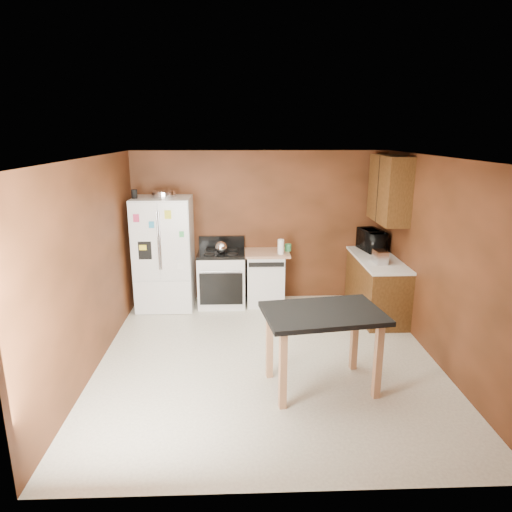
{
  "coord_description": "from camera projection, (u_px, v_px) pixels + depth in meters",
  "views": [
    {
      "loc": [
        -0.34,
        -5.26,
        2.78
      ],
      "look_at": [
        -0.11,
        0.85,
        1.12
      ],
      "focal_mm": 32.0,
      "sensor_mm": 36.0,
      "label": 1
    }
  ],
  "objects": [
    {
      "name": "floor",
      "position": [
        267.0,
        358.0,
        5.81
      ],
      "size": [
        4.5,
        4.5,
        0.0
      ],
      "primitive_type": "plane",
      "color": "white",
      "rests_on": "ground"
    },
    {
      "name": "wall_right",
      "position": [
        440.0,
        262.0,
        5.56
      ],
      "size": [
        0.0,
        4.5,
        4.5
      ],
      "primitive_type": "plane",
      "rotation": [
        1.57,
        0.0,
        -1.57
      ],
      "color": "brown",
      "rests_on": "ground"
    },
    {
      "name": "kettle",
      "position": [
        221.0,
        247.0,
        7.29
      ],
      "size": [
        0.2,
        0.2,
        0.2
      ],
      "primitive_type": "sphere",
      "color": "silver",
      "rests_on": "gas_range"
    },
    {
      "name": "wall_back",
      "position": [
        260.0,
        227.0,
        7.65
      ],
      "size": [
        4.2,
        0.0,
        4.2
      ],
      "primitive_type": "plane",
      "rotation": [
        1.57,
        0.0,
        0.0
      ],
      "color": "brown",
      "rests_on": "ground"
    },
    {
      "name": "microwave",
      "position": [
        372.0,
        241.0,
        7.48
      ],
      "size": [
        0.47,
        0.62,
        0.31
      ],
      "primitive_type": "imported",
      "rotation": [
        0.0,
        0.0,
        1.76
      ],
      "color": "black",
      "rests_on": "right_cabinets"
    },
    {
      "name": "right_cabinets",
      "position": [
        380.0,
        257.0,
        7.07
      ],
      "size": [
        0.63,
        1.58,
        2.45
      ],
      "color": "brown",
      "rests_on": "ground"
    },
    {
      "name": "toaster",
      "position": [
        380.0,
        257.0,
        6.75
      ],
      "size": [
        0.18,
        0.27,
        0.19
      ],
      "primitive_type": "cube",
      "rotation": [
        0.0,
        0.0,
        0.06
      ],
      "color": "silver",
      "rests_on": "right_cabinets"
    },
    {
      "name": "ceiling",
      "position": [
        269.0,
        158.0,
        5.16
      ],
      "size": [
        4.5,
        4.5,
        0.0
      ],
      "primitive_type": "plane",
      "rotation": [
        3.14,
        0.0,
        0.0
      ],
      "color": "white",
      "rests_on": "ground"
    },
    {
      "name": "dishwasher",
      "position": [
        265.0,
        277.0,
        7.57
      ],
      "size": [
        0.78,
        0.63,
        0.89
      ],
      "color": "white",
      "rests_on": "ground"
    },
    {
      "name": "refrigerator",
      "position": [
        164.0,
        253.0,
        7.32
      ],
      "size": [
        0.9,
        0.8,
        1.8
      ],
      "color": "white",
      "rests_on": "ground"
    },
    {
      "name": "roasting_pan",
      "position": [
        164.0,
        194.0,
        7.12
      ],
      "size": [
        0.38,
        0.38,
        0.1
      ],
      "primitive_type": "cylinder",
      "color": "silver",
      "rests_on": "refrigerator"
    },
    {
      "name": "green_canister",
      "position": [
        288.0,
        247.0,
        7.49
      ],
      "size": [
        0.13,
        0.13,
        0.12
      ],
      "primitive_type": "cylinder",
      "rotation": [
        0.0,
        0.0,
        -0.32
      ],
      "color": "#3B9A5B",
      "rests_on": "dishwasher"
    },
    {
      "name": "paper_towel",
      "position": [
        281.0,
        247.0,
        7.29
      ],
      "size": [
        0.13,
        0.13,
        0.24
      ],
      "primitive_type": "cylinder",
      "rotation": [
        0.0,
        0.0,
        -0.28
      ],
      "color": "white",
      "rests_on": "dishwasher"
    },
    {
      "name": "wall_left",
      "position": [
        92.0,
        266.0,
        5.41
      ],
      "size": [
        0.0,
        4.5,
        4.5
      ],
      "primitive_type": "plane",
      "rotation": [
        1.57,
        0.0,
        1.57
      ],
      "color": "brown",
      "rests_on": "ground"
    },
    {
      "name": "pen_cup",
      "position": [
        134.0,
        194.0,
        6.97
      ],
      "size": [
        0.09,
        0.09,
        0.13
      ],
      "primitive_type": "cylinder",
      "color": "black",
      "rests_on": "refrigerator"
    },
    {
      "name": "wall_front",
      "position": [
        288.0,
        350.0,
        3.31
      ],
      "size": [
        4.2,
        0.0,
        4.2
      ],
      "primitive_type": "plane",
      "rotation": [
        -1.57,
        0.0,
        0.0
      ],
      "color": "brown",
      "rests_on": "ground"
    },
    {
      "name": "gas_range",
      "position": [
        222.0,
        278.0,
        7.52
      ],
      "size": [
        0.76,
        0.68,
        1.1
      ],
      "color": "white",
      "rests_on": "ground"
    },
    {
      "name": "island",
      "position": [
        323.0,
        323.0,
        4.96
      ],
      "size": [
        1.38,
        1.03,
        0.91
      ],
      "color": "black",
      "rests_on": "ground"
    }
  ]
}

